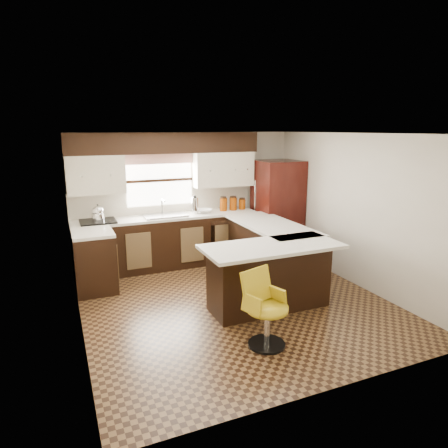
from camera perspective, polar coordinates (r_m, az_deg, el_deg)
name	(u,v)px	position (r m, az deg, el deg)	size (l,w,h in m)	color
floor	(234,302)	(5.94, 1.45, -11.05)	(4.40, 4.40, 0.00)	#49301A
ceiling	(235,134)	(5.40, 1.61, 12.79)	(4.40, 4.40, 0.00)	silver
wall_back	(186,197)	(7.56, -5.43, 3.80)	(4.40, 4.40, 0.00)	beige
wall_front	(336,273)	(3.74, 15.75, -6.80)	(4.40, 4.40, 0.00)	beige
wall_left	(74,238)	(5.07, -20.61, -1.84)	(4.40, 4.40, 0.00)	beige
wall_right	(355,210)	(6.68, 18.15, 1.89)	(4.40, 4.40, 0.00)	beige
base_cab_back	(168,242)	(7.33, -7.94, -2.61)	(3.30, 0.60, 0.90)	black
base_cab_left	(95,263)	(6.50, -17.99, -5.27)	(0.60, 0.70, 0.90)	black
counter_back	(168,217)	(7.21, -8.06, 1.00)	(3.30, 0.60, 0.04)	silver
counter_left	(92,233)	(6.37, -18.30, -1.23)	(0.60, 0.70, 0.04)	silver
soffit	(166,143)	(7.18, -8.28, 11.40)	(3.40, 0.35, 0.36)	black
upper_cab_left	(95,175)	(7.00, -17.89, 6.74)	(0.94, 0.35, 0.64)	beige
upper_cab_right	(223,169)	(7.57, -0.15, 7.84)	(1.14, 0.35, 0.64)	beige
window_pane	(160,180)	(7.36, -9.17, 6.18)	(1.20, 0.02, 0.90)	white
valance	(159,159)	(7.28, -9.21, 9.18)	(1.30, 0.06, 0.18)	#D19B93
sink	(165,215)	(7.17, -8.41, 1.23)	(0.75, 0.45, 0.03)	#B2B2B7
dishwasher	(225,241)	(7.39, 0.16, -2.50)	(0.58, 0.03, 0.78)	black
cooktop	(98,221)	(6.98, -17.57, 0.37)	(0.58, 0.50, 0.03)	black
peninsula_long	(268,253)	(6.68, 6.30, -4.15)	(0.60, 1.95, 0.90)	black
peninsula_return	(269,277)	(5.63, 6.47, -7.56)	(1.65, 0.60, 0.90)	black
counter_pen_long	(271,225)	(6.58, 6.78, -0.17)	(0.84, 1.95, 0.04)	silver
counter_pen_return	(272,247)	(5.40, 6.89, -3.22)	(1.89, 0.84, 0.04)	silver
refrigerator	(277,209)	(7.82, 7.61, 2.11)	(0.80, 0.77, 1.88)	black
bar_chair	(267,310)	(4.68, 6.23, -12.12)	(0.48, 0.48, 0.89)	gold
kettle	(98,212)	(6.95, -17.56, 1.59)	(0.20, 0.20, 0.27)	silver
percolator	(195,205)	(7.32, -4.19, 2.66)	(0.13, 0.13, 0.30)	silver
mixing_bowl	(205,211)	(7.41, -2.77, 1.89)	(0.27, 0.27, 0.07)	white
canister_large	(223,204)	(7.55, -0.09, 2.80)	(0.14, 0.14, 0.24)	#873604
canister_med	(233,204)	(7.63, 1.31, 2.90)	(0.14, 0.14, 0.24)	#873604
canister_small	(242,204)	(7.71, 2.60, 2.83)	(0.13, 0.13, 0.19)	#873604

